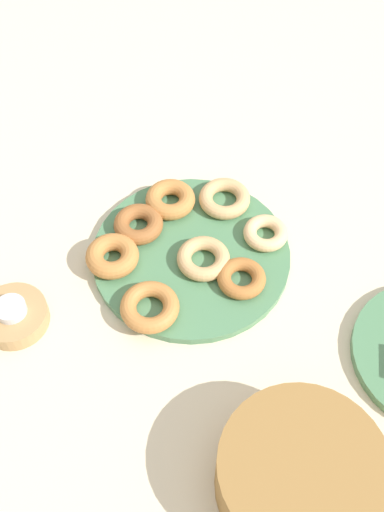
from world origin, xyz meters
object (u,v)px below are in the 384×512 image
at_px(donut_3, 171,199).
at_px(donut_5, 139,224).
at_px(donut_4, 242,278).
at_px(donut_0, 266,233).
at_px(tealight, 11,309).
at_px(donut_7, 204,259).
at_px(donut_plate, 192,255).
at_px(donut_1, 151,307).
at_px(donut_2, 113,256).
at_px(donut_6, 225,199).
at_px(candle_holder, 15,316).
at_px(basket, 301,476).

bearing_deg(donut_3, donut_5, 45.96).
relative_size(donut_4, donut_5, 0.93).
relative_size(donut_0, tealight, 1.57).
bearing_deg(tealight, donut_7, -161.16).
relative_size(donut_0, donut_5, 0.89).
distance_m(donut_4, donut_7, 0.07).
distance_m(donut_plate, donut_5, 0.10).
relative_size(donut_plate, donut_1, 3.58).
height_order(donut_1, donut_4, donut_1).
bearing_deg(donut_7, donut_2, -1.26).
bearing_deg(tealight, donut_6, -145.43).
relative_size(donut_0, donut_6, 0.84).
xyz_separation_m(donut_2, donut_3, (-0.09, -0.12, -0.00)).
bearing_deg(donut_plate, donut_1, 60.75).
relative_size(donut_2, candle_holder, 0.82).
relative_size(donut_1, donut_7, 1.06).
bearing_deg(donut_5, donut_0, 175.24).
distance_m(donut_0, donut_4, 0.10).
relative_size(donut_plate, candle_holder, 3.09).
bearing_deg(donut_6, donut_0, 131.09).
bearing_deg(donut_plate, donut_2, 8.33).
relative_size(donut_plate, donut_7, 3.79).
bearing_deg(donut_7, donut_1, 47.73).
relative_size(donut_2, donut_4, 1.12).
bearing_deg(donut_2, candle_holder, 35.35).
xyz_separation_m(donut_3, donut_4, (-0.12, 0.17, -0.00)).
bearing_deg(donut_4, donut_0, -116.22).
height_order(donut_5, donut_7, donut_5).
height_order(donut_5, basket, basket).
bearing_deg(donut_3, donut_6, -177.80).
bearing_deg(donut_5, tealight, 42.70).
distance_m(donut_1, donut_6, 0.26).
bearing_deg(candle_holder, basket, 148.59).
xyz_separation_m(donut_1, basket, (-0.20, 0.26, 0.02)).
distance_m(donut_0, donut_5, 0.22).
bearing_deg(donut_plate, donut_7, 131.90).
height_order(donut_6, donut_7, same).
height_order(tealight, basket, basket).
height_order(donut_2, donut_3, donut_2).
bearing_deg(donut_1, candle_holder, 2.26).
height_order(donut_4, donut_5, donut_5).
relative_size(donut_plate, donut_4, 4.22).
bearing_deg(donut_5, donut_2, 59.82).
bearing_deg(tealight, donut_1, -177.74).
bearing_deg(candle_holder, donut_6, -145.43).
relative_size(donut_7, tealight, 1.81).
height_order(donut_plate, donut_3, donut_3).
xyz_separation_m(donut_1, donut_4, (-0.15, -0.05, -0.00)).
relative_size(donut_7, basket, 0.40).
relative_size(donut_3, donut_4, 1.11).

